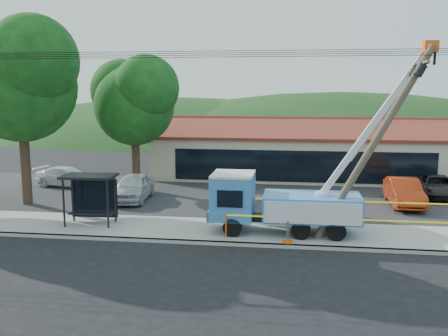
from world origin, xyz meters
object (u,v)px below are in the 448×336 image
Objects in this scene: car_white at (68,187)px; leaning_pole at (379,135)px; car_silver at (134,202)px; car_red at (403,207)px; utility_truck at (281,201)px; bus_shelter at (91,188)px; car_dark at (437,198)px.

leaning_pole is at bearing -108.21° from car_white.
car_silver is 1.00× the size of car_red.
utility_truck is 9.33m from bus_shelter.
utility_truck is at bearing -136.11° from car_red.
car_silver is at bearing 83.80° from bus_shelter.
car_red is at bearing 43.99° from utility_truck.
car_silver reaches higher than car_white.
leaning_pole is at bearing -6.71° from bus_shelter.
leaning_pole is 3.23× the size of bus_shelter.
bus_shelter is 10.95m from car_white.
car_silver is at bearing -177.05° from car_red.
bus_shelter is at bearing -147.55° from car_dark.
leaning_pole is 12.36m from car_dark.
car_red is (16.22, 6.44, -1.96)m from bus_shelter.
car_silver is 6.92m from car_white.
car_red is 3.80m from car_dark.
utility_truck is 1.14× the size of leaning_pole.
bus_shelter is 21.04m from car_dark.
car_dark is (2.59, 2.78, 0.00)m from car_red.
car_red is at bearing -0.58° from car_silver.
car_dark is at bearing 7.45° from car_silver.
car_silver is 1.03× the size of car_white.
car_red is at bearing -126.66° from car_dark.
utility_truck is 3.69× the size of bus_shelter.
car_white is 24.42m from car_dark.
car_dark is at bearing 44.84° from utility_truck.
car_white is (-19.08, 10.04, -4.78)m from leaning_pole.
car_red is (2.76, 7.29, -4.78)m from leaning_pole.
utility_truck is at bearing 171.38° from leaning_pole.
leaning_pole is 1.81× the size of car_red.
leaning_pole is at bearing -111.63° from car_dark.
utility_truck reaches higher than car_red.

